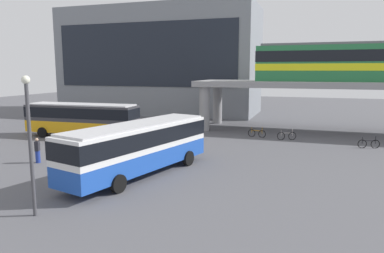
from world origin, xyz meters
name	(u,v)px	position (x,y,z in m)	size (l,w,h in m)	color
ground_plane	(180,142)	(0.00, 10.00, 0.00)	(120.00, 120.00, 0.00)	#515156
station_building	(160,61)	(-11.05, 31.37, 7.72)	(29.14, 11.60, 15.44)	slate
elevated_platform	(364,88)	(15.94, 19.56, 4.59)	(33.74, 7.17, 5.24)	gray
train	(376,62)	(16.80, 19.56, 7.21)	(22.99, 2.96, 3.84)	#26723F
bus_main	(139,143)	(1.20, -0.46, 1.99)	(5.28, 11.32, 3.22)	#1E4CB2
bus_secondary	(82,117)	(-9.76, 9.27, 1.99)	(11.13, 3.06, 3.22)	orange
bicycle_silver	(287,136)	(9.00, 14.16, 0.36)	(1.71, 0.65, 1.04)	black
bicycle_black	(369,144)	(15.69, 12.50, 0.36)	(1.75, 0.49, 1.04)	black
bicycle_orange	(257,133)	(6.18, 14.62, 0.36)	(1.77, 0.42, 1.04)	black
pedestrian_waiting_near_stop	(38,151)	(-6.87, 0.01, 0.83)	(0.39, 0.47, 1.75)	navy
lamp_post	(30,135)	(-0.40, -7.57, 3.64)	(0.36, 0.36, 6.16)	#3F3F44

